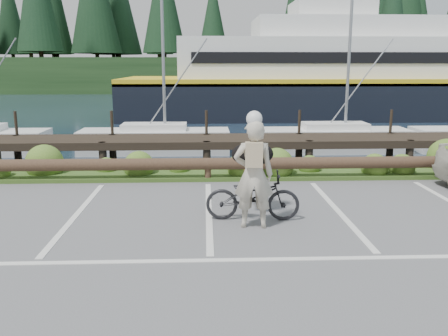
# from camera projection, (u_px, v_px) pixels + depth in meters

# --- Properties ---
(ground) EXTENTS (72.00, 72.00, 0.00)m
(ground) POSITION_uv_depth(u_px,v_px,m) (210.00, 250.00, 7.51)
(ground) COLOR #575759
(harbor_backdrop) EXTENTS (170.00, 160.00, 30.00)m
(harbor_backdrop) POSITION_uv_depth(u_px,v_px,m) (207.00, 82.00, 84.09)
(harbor_backdrop) COLOR #162536
(harbor_backdrop) RESTS_ON ground
(vegetation_strip) EXTENTS (34.00, 1.60, 0.10)m
(vegetation_strip) POSITION_uv_depth(u_px,v_px,m) (208.00, 173.00, 12.67)
(vegetation_strip) COLOR #3D5B21
(vegetation_strip) RESTS_ON ground
(log_rail) EXTENTS (32.00, 0.30, 0.60)m
(log_rail) POSITION_uv_depth(u_px,v_px,m) (208.00, 181.00, 12.00)
(log_rail) COLOR #443021
(log_rail) RESTS_ON ground
(bicycle) EXTENTS (1.80, 0.75, 0.92)m
(bicycle) POSITION_uv_depth(u_px,v_px,m) (253.00, 196.00, 8.91)
(bicycle) COLOR black
(bicycle) RESTS_ON ground
(cyclist) EXTENTS (0.74, 0.52, 1.95)m
(cyclist) POSITION_uv_depth(u_px,v_px,m) (254.00, 175.00, 8.40)
(cyclist) COLOR #BEB5A1
(cyclist) RESTS_ON ground
(dog) EXTENTS (0.47, 0.86, 0.48)m
(dog) POSITION_uv_depth(u_px,v_px,m) (252.00, 154.00, 9.32)
(dog) COLOR black
(dog) RESTS_ON bicycle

